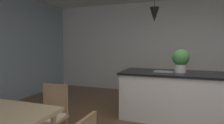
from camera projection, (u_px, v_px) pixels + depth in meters
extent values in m
cube|color=silver|center=(184.00, 48.00, 5.42)|extent=(10.00, 0.12, 2.70)
cube|color=#A87F56|center=(48.00, 120.00, 2.51)|extent=(0.42, 0.42, 0.04)
cube|color=white|center=(48.00, 117.00, 2.50)|extent=(0.38, 0.38, 0.03)
cube|color=#A87F56|center=(55.00, 99.00, 2.66)|extent=(0.38, 0.05, 0.42)
cube|color=silver|center=(173.00, 96.00, 3.65)|extent=(1.91, 0.88, 0.88)
cube|color=black|center=(174.00, 73.00, 3.61)|extent=(1.97, 0.94, 0.04)
cube|color=gray|center=(164.00, 72.00, 3.67)|extent=(0.36, 0.30, 0.01)
cone|color=black|center=(154.00, 15.00, 3.65)|extent=(0.18, 0.18, 0.28)
cylinder|color=beige|center=(180.00, 69.00, 3.56)|extent=(0.20, 0.20, 0.15)
sphere|color=#478C42|center=(181.00, 57.00, 3.54)|extent=(0.31, 0.31, 0.31)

